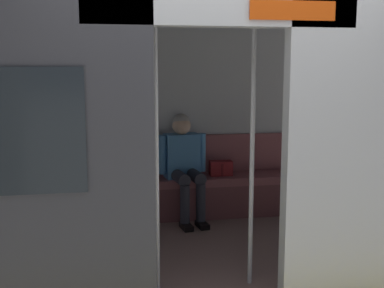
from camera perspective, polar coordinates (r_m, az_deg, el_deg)
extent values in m
cube|color=#ADAFB5|center=(3.53, 17.24, -1.92)|extent=(0.87, 0.12, 2.17)
cube|color=black|center=(3.48, 17.52, 2.27)|extent=(0.48, 0.02, 0.55)
cube|color=#ADAFB5|center=(3.20, 3.44, 15.14)|extent=(1.74, 0.16, 0.20)
cube|color=#BF3F0C|center=(3.24, 11.58, 14.89)|extent=(0.56, 0.02, 0.12)
cube|color=black|center=(4.52, -0.64, 15.40)|extent=(6.40, 2.83, 0.12)
cube|color=gray|center=(4.81, -0.59, -12.04)|extent=(6.08, 2.67, 0.01)
cube|color=silver|center=(5.84, -2.78, 2.67)|extent=(6.08, 0.10, 2.17)
cube|color=#935156|center=(5.84, -2.67, -1.21)|extent=(3.52, 0.06, 0.45)
cube|color=white|center=(4.51, -0.64, 14.26)|extent=(4.48, 0.16, 0.03)
cube|color=#935156|center=(5.68, -2.36, -4.27)|extent=(3.05, 0.44, 0.09)
cube|color=brown|center=(5.55, -2.07, -7.11)|extent=(3.05, 0.04, 0.38)
cube|color=#4C8CC6|center=(5.62, -1.20, -1.35)|extent=(0.41, 0.27, 0.50)
sphere|color=beige|center=(5.57, -1.21, 2.14)|extent=(0.21, 0.21, 0.21)
sphere|color=#B2ADA8|center=(5.57, -1.24, 2.53)|extent=(0.19, 0.19, 0.19)
cylinder|color=#4C8CC6|center=(5.66, 1.17, -0.96)|extent=(0.08, 0.08, 0.44)
cylinder|color=#4C8CC6|center=(5.52, -3.44, -1.23)|extent=(0.08, 0.08, 0.44)
cylinder|color=#2D2D38|center=(5.50, 0.33, -3.70)|extent=(0.19, 0.42, 0.14)
cylinder|color=#2D2D38|center=(5.44, -1.47, -3.83)|extent=(0.19, 0.42, 0.14)
cylinder|color=#2D2D38|center=(5.38, 1.02, -6.91)|extent=(0.10, 0.10, 0.43)
cylinder|color=#2D2D38|center=(5.33, -0.82, -7.08)|extent=(0.10, 0.10, 0.43)
cube|color=black|center=(5.40, 1.19, -9.35)|extent=(0.13, 0.23, 0.06)
cube|color=black|center=(5.35, -0.65, -9.54)|extent=(0.13, 0.23, 0.06)
cube|color=maroon|center=(5.75, 3.34, -2.80)|extent=(0.26, 0.14, 0.17)
cube|color=maroon|center=(5.68, 3.52, -3.04)|extent=(0.02, 0.01, 0.14)
cube|color=silver|center=(5.66, -5.31, -3.73)|extent=(0.22, 0.26, 0.03)
cylinder|color=silver|center=(3.61, -4.15, -1.46)|extent=(0.04, 0.04, 2.15)
cylinder|color=silver|center=(3.83, 6.96, -0.89)|extent=(0.04, 0.04, 2.15)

